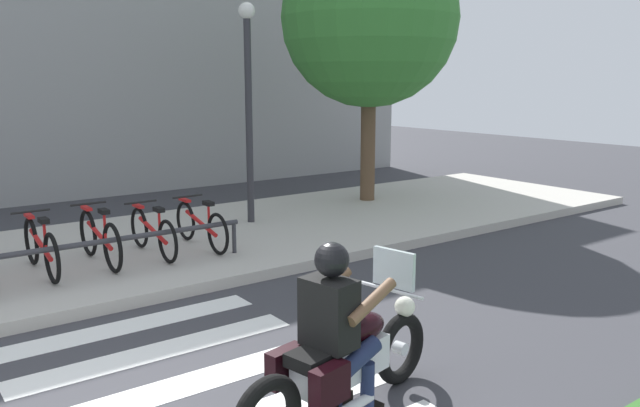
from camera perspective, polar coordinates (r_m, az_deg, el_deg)
crosswalk_stripe_3 at (r=5.82m, az=-11.31°, el=-15.54°), size 2.80×0.40×0.01m
crosswalk_stripe_4 at (r=6.49m, az=-14.38°, el=-12.78°), size 2.80×0.40×0.01m
crosswalk_stripe_5 at (r=7.19m, az=-16.81°, el=-10.51°), size 2.80×0.40×0.01m
motorcycle at (r=5.01m, az=2.08°, el=-14.14°), size 2.18×0.82×1.22m
rider at (r=4.81m, az=1.47°, el=-10.48°), size 0.70×0.62×1.44m
bicycle_3 at (r=8.80m, az=-23.90°, el=-3.63°), size 0.48×1.68×0.77m
bicycle_4 at (r=8.97m, az=-19.29°, el=-2.97°), size 0.48×1.66×0.79m
bicycle_5 at (r=9.20m, az=-14.87°, el=-2.52°), size 0.48×1.62×0.73m
bicycle_6 at (r=9.49m, az=-10.71°, el=-1.93°), size 0.48×1.66×0.73m
bike_rack at (r=8.25m, az=-23.09°, el=-3.98°), size 5.04×0.07×0.49m
street_lamp at (r=10.87m, az=-6.48°, el=9.83°), size 0.28×0.28×3.85m
tree_near_rack at (r=12.99m, az=4.51°, el=16.31°), size 3.51×3.51×5.55m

